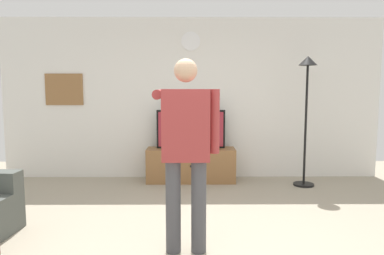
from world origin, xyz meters
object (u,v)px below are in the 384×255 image
television (191,129)px  person_standing_nearer_lamp (186,144)px  tv_stand (191,165)px  wall_clock (191,41)px  floor_lamp (307,94)px  framed_picture (64,89)px

television → person_standing_nearer_lamp: (-0.06, -2.55, 0.16)m
tv_stand → wall_clock: 2.05m
floor_lamp → person_standing_nearer_lamp: (-1.84, -2.24, -0.42)m
television → framed_picture: bearing=173.3°
tv_stand → television: size_ratio=1.29×
framed_picture → person_standing_nearer_lamp: 3.52m
wall_clock → person_standing_nearer_lamp: 3.07m
floor_lamp → person_standing_nearer_lamp: floor_lamp is taller
wall_clock → person_standing_nearer_lamp: size_ratio=0.17×
tv_stand → wall_clock: wall_clock is taller
tv_stand → floor_lamp: bearing=-8.2°
framed_picture → television: bearing=-6.7°
television → wall_clock: bearing=90.0°
floor_lamp → television: bearing=170.4°
tv_stand → framed_picture: 2.48m
television → floor_lamp: 1.90m
tv_stand → floor_lamp: size_ratio=0.71×
tv_stand → framed_picture: (-2.13, 0.30, 1.24)m
television → floor_lamp: size_ratio=0.55×
floor_lamp → framed_picture: bearing=172.0°
person_standing_nearer_lamp → tv_stand: bearing=88.7°
framed_picture → floor_lamp: 3.96m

